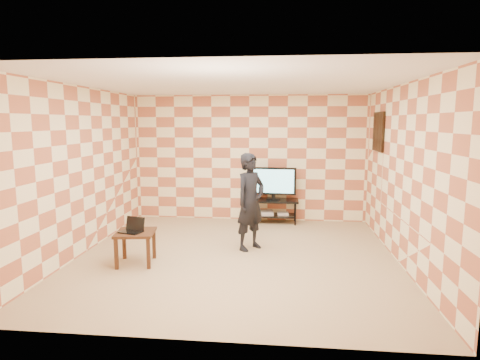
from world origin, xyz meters
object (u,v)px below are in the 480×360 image
(side_table, at_px, (135,237))
(person, at_px, (250,202))
(tv, at_px, (274,182))
(tv_stand, at_px, (273,206))

(side_table, height_order, person, person)
(tv, relative_size, side_table, 1.51)
(tv_stand, bearing_deg, side_table, -126.62)
(tv_stand, height_order, tv, tv)
(tv, xyz_separation_m, side_table, (-2.01, -2.71, -0.47))
(person, bearing_deg, tv_stand, 28.83)
(tv, bearing_deg, person, -100.78)
(side_table, bearing_deg, tv_stand, 53.38)
(tv_stand, distance_m, side_table, 3.38)
(side_table, distance_m, person, 1.93)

